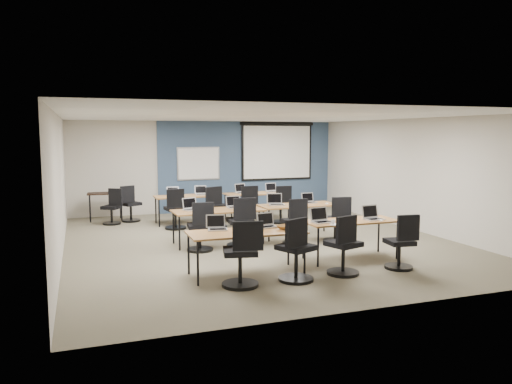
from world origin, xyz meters
name	(u,v)px	position (x,y,z in m)	size (l,w,h in m)	color
floor	(259,241)	(0.00, 0.00, 0.00)	(8.00, 9.00, 0.02)	#6B6354
ceiling	(259,116)	(0.00, 0.00, 2.70)	(8.00, 9.00, 0.02)	white
wall_back	(208,167)	(0.00, 4.50, 1.35)	(8.00, 0.04, 2.70)	beige
wall_front	(376,209)	(0.00, -4.50, 1.35)	(8.00, 0.04, 2.70)	beige
wall_left	(59,186)	(-4.00, 0.00, 1.35)	(0.04, 9.00, 2.70)	beige
wall_right	(414,174)	(4.00, 0.00, 1.35)	(0.04, 9.00, 2.70)	beige
blue_accent_panel	(248,166)	(1.25, 4.47, 1.35)	(5.50, 0.04, 2.70)	#3D5977
whiteboard	(199,164)	(-0.30, 4.43, 1.45)	(1.28, 0.03, 0.98)	#A6ABB3
projector_screen	(277,148)	(2.20, 4.41, 1.89)	(2.40, 0.10, 1.82)	black
training_table_front_left	(246,234)	(-1.08, -2.37, 0.69)	(1.92, 0.80, 0.73)	#A25E2A
training_table_front_right	(351,223)	(1.08, -2.02, 0.68)	(1.76, 0.73, 0.73)	brown
training_table_mid_left	(218,212)	(-0.90, 0.05, 0.69)	(1.91, 0.80, 0.73)	#A27342
training_table_mid_right	(298,206)	(1.03, 0.21, 0.68)	(1.78, 0.74, 0.73)	#A17041
training_table_back_left	(187,197)	(-1.01, 2.68, 0.68)	(1.67, 0.70, 0.73)	brown
training_table_back_right	(257,195)	(0.89, 2.63, 0.68)	(1.74, 0.72, 0.73)	#A46743
laptop_0	(217,226)	(-1.50, -2.07, 0.79)	(0.32, 0.27, 0.25)	silver
mouse_0	(239,231)	(-1.20, -2.36, 0.74)	(0.06, 0.10, 0.03)	white
task_chair_0	(242,259)	(-1.36, -2.99, 0.43)	(0.57, 0.57, 1.04)	black
laptop_1	(267,224)	(-0.62, -2.13, 0.79)	(0.31, 0.27, 0.24)	silver
mouse_1	(286,227)	(-0.31, -2.26, 0.74)	(0.06, 0.10, 0.03)	white
task_chair_1	(296,255)	(-0.46, -3.01, 0.43)	(0.60, 0.56, 1.04)	black
laptop_2	(321,219)	(0.47, -2.03, 0.80)	(0.36, 0.30, 0.27)	#A8A8AF
mouse_2	(345,222)	(0.85, -2.24, 0.74)	(0.06, 0.10, 0.04)	white
task_chair_2	(344,250)	(0.43, -2.94, 0.42)	(0.56, 0.54, 1.02)	black
laptop_3	(373,216)	(1.52, -2.08, 0.80)	(0.35, 0.30, 0.26)	#A6A6AD
mouse_3	(381,221)	(1.57, -2.29, 0.74)	(0.05, 0.09, 0.03)	white
task_chair_3	(402,247)	(1.54, -2.96, 0.40)	(0.49, 0.49, 0.97)	black
laptop_4	(190,207)	(-1.45, 0.24, 0.79)	(0.33, 0.28, 0.25)	#B8B8C6
mouse_4	(204,210)	(-1.20, 0.05, 0.74)	(0.06, 0.09, 0.03)	white
task_chair_4	(201,231)	(-1.41, -0.50, 0.41)	(0.52, 0.52, 1.00)	black
laptop_5	(234,205)	(-0.48, 0.25, 0.79)	(0.33, 0.28, 0.25)	#A6A6B1
mouse_5	(247,207)	(-0.23, 0.10, 0.74)	(0.06, 0.10, 0.04)	white
task_chair_5	(241,226)	(-0.53, -0.41, 0.43)	(0.57, 0.57, 1.04)	black
laptop_6	(276,202)	(0.52, 0.31, 0.79)	(0.34, 0.29, 0.26)	silver
mouse_6	(293,205)	(0.84, 0.08, 0.74)	(0.06, 0.10, 0.03)	white
task_chair_6	(295,226)	(0.61, -0.59, 0.41)	(0.51, 0.51, 0.99)	black
laptop_7	(309,200)	(1.37, 0.37, 0.79)	(0.30, 0.26, 0.23)	#AFAFB1
mouse_7	(327,203)	(1.68, 0.06, 0.74)	(0.06, 0.10, 0.03)	white
task_chair_7	(337,223)	(1.54, -0.67, 0.41)	(0.52, 0.52, 1.00)	black
laptop_8	(173,194)	(-1.37, 2.71, 0.79)	(0.31, 0.26, 0.24)	silver
mouse_8	(183,196)	(-1.16, 2.45, 0.74)	(0.06, 0.09, 0.03)	white
task_chair_8	(175,212)	(-1.46, 1.97, 0.42)	(0.53, 0.53, 1.01)	black
laptop_9	(201,192)	(-0.62, 2.74, 0.79)	(0.31, 0.26, 0.23)	silver
mouse_9	(213,195)	(-0.35, 2.55, 0.74)	(0.07, 0.11, 0.04)	white
task_chair_9	(215,211)	(-0.51, 1.79, 0.44)	(0.61, 0.58, 1.05)	black
laptop_10	(241,191)	(0.49, 2.76, 0.79)	(0.32, 0.28, 0.25)	silver
mouse_10	(257,193)	(0.87, 2.51, 0.74)	(0.06, 0.10, 0.03)	white
task_chair_10	(248,208)	(0.41, 1.96, 0.42)	(0.54, 0.54, 1.02)	black
laptop_11	(272,190)	(1.37, 2.71, 0.79)	(0.32, 0.27, 0.24)	silver
mouse_11	(283,192)	(1.60, 2.46, 0.74)	(0.06, 0.09, 0.03)	white
task_chair_11	(282,208)	(1.31, 1.87, 0.41)	(0.52, 0.52, 1.00)	black
blue_mousepad	(244,232)	(-1.12, -2.40, 0.73)	(0.26, 0.22, 0.01)	#0F26A5
snack_bowl	(285,227)	(-0.40, -2.41, 0.77)	(0.32, 0.32, 0.08)	brown
snack_plate	(335,225)	(0.59, -2.34, 0.74)	(0.20, 0.20, 0.01)	white
coffee_cup	(333,222)	(0.57, -2.30, 0.77)	(0.06, 0.06, 0.05)	silver
utility_table	(105,196)	(-3.01, 3.86, 0.66)	(0.92, 0.51, 0.75)	black
spare_chair_a	(130,207)	(-2.41, 3.41, 0.40)	(0.54, 0.49, 0.98)	black
spare_chair_b	(113,210)	(-2.87, 3.14, 0.39)	(0.52, 0.46, 0.95)	black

